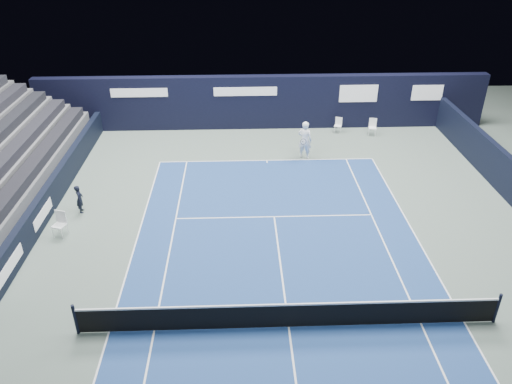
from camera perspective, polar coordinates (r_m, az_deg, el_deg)
The scene contains 11 objects.
ground at distance 17.40m, azimuth 3.12°, elevation -10.56°, with size 48.00×48.00×0.00m, color #536358.
court_surface at distance 15.92m, azimuth 3.76°, elevation -15.15°, with size 10.97×23.77×0.01m, color navy.
folding_chair_back_a at distance 29.46m, azimuth 9.39°, elevation 7.69°, with size 0.50×0.49×0.88m.
folding_chair_back_b at distance 29.46m, azimuth 13.18°, elevation 7.39°, with size 0.50×0.49×0.96m.
line_judge_chair at distance 20.97m, azimuth -21.50°, elevation -3.20°, with size 0.57×0.56×1.04m.
line_judge at distance 22.27m, azimuth -19.51°, elevation -0.75°, with size 0.45×0.30×1.25m, color black.
court_markings at distance 15.92m, azimuth 3.76°, elevation -15.14°, with size 11.03×23.83×0.00m.
tennis_net at distance 15.57m, azimuth 3.82°, elevation -13.82°, with size 12.90×0.10×1.10m.
back_sponsor_wall at distance 29.44m, azimuth 0.77°, elevation 10.24°, with size 26.00×0.63×3.10m.
side_barrier_left at distance 21.78m, azimuth -23.60°, elevation -2.38°, with size 0.33×22.00×1.20m.
tennis_player at distance 25.76m, azimuth 5.60°, elevation 5.94°, with size 0.87×0.98×2.01m.
Camera 1 is at (-1.43, -11.31, 11.12)m, focal length 35.00 mm.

